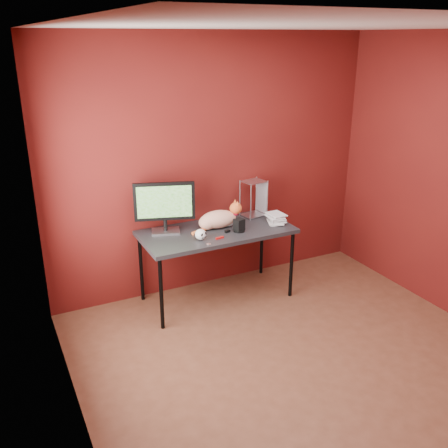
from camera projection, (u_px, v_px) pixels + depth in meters
name	position (u px, v px, depth m)	size (l,w,h in m)	color
room	(317.00, 199.00, 3.57)	(3.52, 3.52, 2.61)	#582F1E
desk	(217.00, 235.00, 4.92)	(1.50, 0.70, 0.75)	black
monitor	(165.00, 205.00, 4.75)	(0.56, 0.26, 0.50)	silver
cat	(218.00, 219.00, 4.94)	(0.56, 0.23, 0.26)	#D05C2C
skull_mug	(201.00, 234.00, 4.65)	(0.11, 0.11, 0.10)	white
speaker	(239.00, 226.00, 4.85)	(0.11, 0.11, 0.13)	black
book_stack	(270.00, 175.00, 4.92)	(0.21, 0.24, 1.01)	beige
wire_rack	(254.00, 198.00, 5.23)	(0.25, 0.22, 0.39)	silver
pocket_knife	(220.00, 238.00, 4.69)	(0.08, 0.02, 0.02)	#9F0C0C
black_gadget	(227.00, 231.00, 4.84)	(0.05, 0.03, 0.02)	black
washer	(209.00, 244.00, 4.57)	(0.05, 0.05, 0.00)	silver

